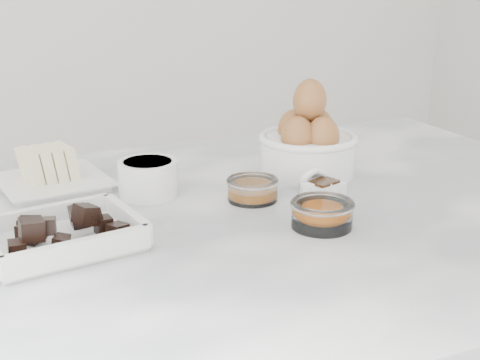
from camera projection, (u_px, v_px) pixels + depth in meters
name	position (u px, v px, depth m)	size (l,w,h in m)	color
marble_slab	(236.00, 228.00, 0.95)	(1.20, 0.80, 0.04)	silver
chocolate_dish	(60.00, 231.00, 0.83)	(0.21, 0.17, 0.05)	white
butter_plate	(50.00, 173.00, 1.05)	(0.18, 0.18, 0.06)	white
sugar_ramekin	(148.00, 177.00, 1.01)	(0.09, 0.09, 0.05)	white
egg_bowl	(308.00, 143.00, 1.11)	(0.17, 0.17, 0.16)	white
honey_bowl	(252.00, 189.00, 0.99)	(0.08, 0.08, 0.03)	white
zest_bowl	(322.00, 213.00, 0.89)	(0.09, 0.09, 0.04)	white
vanilla_spoon	(320.00, 186.00, 1.02)	(0.07, 0.08, 0.04)	white
salt_spoon	(318.00, 185.00, 1.02)	(0.07, 0.08, 0.04)	white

